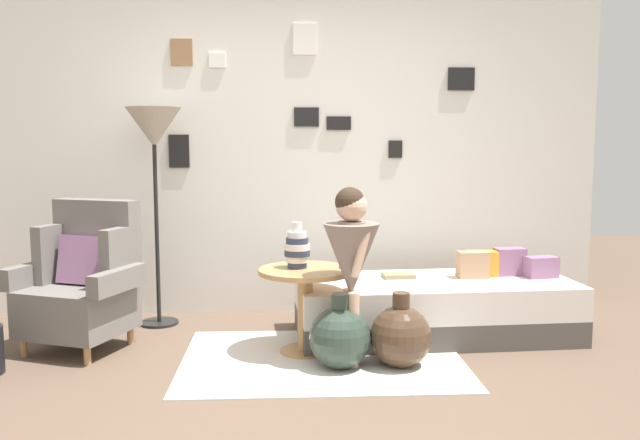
# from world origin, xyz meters

# --- Properties ---
(ground_plane) EXTENTS (12.00, 12.00, 0.00)m
(ground_plane) POSITION_xyz_m (0.00, 0.00, 0.00)
(ground_plane) COLOR brown
(gallery_wall) EXTENTS (4.80, 0.12, 2.60)m
(gallery_wall) POSITION_xyz_m (0.00, 1.95, 1.30)
(gallery_wall) COLOR silver
(gallery_wall) RESTS_ON ground
(rug) EXTENTS (1.74, 1.25, 0.01)m
(rug) POSITION_xyz_m (0.15, 0.69, 0.01)
(rug) COLOR silver
(rug) RESTS_ON ground
(armchair) EXTENTS (0.88, 0.78, 0.97)m
(armchair) POSITION_xyz_m (-1.40, 1.04, 0.44)
(armchair) COLOR tan
(armchair) RESTS_ON ground
(daybed) EXTENTS (1.95, 0.92, 0.40)m
(daybed) POSITION_xyz_m (0.96, 1.16, 0.20)
(daybed) COLOR #4C4742
(daybed) RESTS_ON ground
(pillow_head) EXTENTS (0.24, 0.16, 0.15)m
(pillow_head) POSITION_xyz_m (1.73, 1.21, 0.47)
(pillow_head) COLOR gray
(pillow_head) RESTS_ON daybed
(pillow_mid) EXTENTS (0.22, 0.14, 0.20)m
(pillow_mid) POSITION_xyz_m (1.53, 1.31, 0.50)
(pillow_mid) COLOR gray
(pillow_mid) RESTS_ON daybed
(pillow_back) EXTENTS (0.22, 0.13, 0.18)m
(pillow_back) POSITION_xyz_m (1.32, 1.29, 0.49)
(pillow_back) COLOR orange
(pillow_back) RESTS_ON daybed
(pillow_extra) EXTENTS (0.22, 0.13, 0.19)m
(pillow_extra) POSITION_xyz_m (1.25, 1.24, 0.49)
(pillow_extra) COLOR tan
(pillow_extra) RESTS_ON daybed
(side_table) EXTENTS (0.60, 0.60, 0.55)m
(side_table) POSITION_xyz_m (0.05, 0.84, 0.40)
(side_table) COLOR tan
(side_table) RESTS_ON ground
(vase_striped) EXTENTS (0.16, 0.16, 0.30)m
(vase_striped) POSITION_xyz_m (-0.00, 0.87, 0.68)
(vase_striped) COLOR #2D384C
(vase_striped) RESTS_ON side_table
(floor_lamp) EXTENTS (0.40, 0.40, 1.60)m
(floor_lamp) POSITION_xyz_m (-1.02, 1.57, 1.39)
(floor_lamp) COLOR black
(floor_lamp) RESTS_ON ground
(person_child) EXTENTS (0.34, 0.34, 1.09)m
(person_child) POSITION_xyz_m (0.32, 0.58, 0.69)
(person_child) COLOR #D8AD8E
(person_child) RESTS_ON ground
(book_on_daybed) EXTENTS (0.23, 0.17, 0.03)m
(book_on_daybed) POSITION_xyz_m (0.72, 1.26, 0.42)
(book_on_daybed) COLOR #8D7D5B
(book_on_daybed) RESTS_ON daybed
(demijohn_near) EXTENTS (0.37, 0.37, 0.46)m
(demijohn_near) POSITION_xyz_m (0.25, 0.53, 0.19)
(demijohn_near) COLOR #2D3D33
(demijohn_near) RESTS_ON ground
(demijohn_far) EXTENTS (0.37, 0.37, 0.46)m
(demijohn_far) POSITION_xyz_m (0.62, 0.54, 0.19)
(demijohn_far) COLOR #473323
(demijohn_far) RESTS_ON ground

